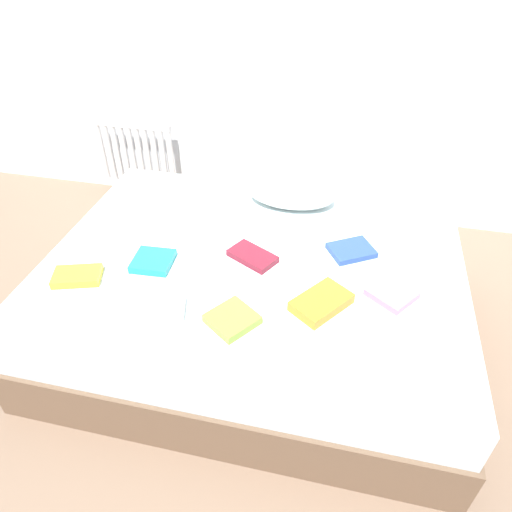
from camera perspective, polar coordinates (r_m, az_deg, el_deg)
The scene contains 12 objects.
ground_plane at distance 2.56m, azimuth -0.25°, elevation -9.18°, with size 8.00×8.00×0.00m, color #7F6651.
bed at distance 2.38m, azimuth -0.27°, elevation -5.14°, with size 2.00×1.50×0.50m.
radiator at distance 3.63m, azimuth -14.50°, elevation 11.80°, with size 0.59×0.04×0.52m.
pillow at distance 2.61m, azimuth 4.38°, elevation 7.69°, with size 0.48×0.28×0.13m, color white.
textbook_teal at distance 2.23m, azimuth -12.54°, elevation -0.61°, with size 0.18×0.17×0.04m, color teal.
textbook_lime at distance 1.90m, azimuth -2.94°, elevation -7.75°, with size 0.18×0.17×0.04m, color #8CC638.
textbook_orange at distance 1.98m, azimuth 8.03°, elevation -5.66°, with size 0.25×0.16×0.05m, color orange.
textbook_pink at distance 2.09m, azimuth 16.34°, elevation -4.45°, with size 0.17×0.18×0.03m, color pink.
textbook_yellow at distance 2.24m, azimuth -21.11°, elevation -2.32°, with size 0.21×0.13×0.04m, color yellow.
textbook_blue at distance 2.30m, azimuth 11.63°, elevation 0.69°, with size 0.20×0.16×0.03m, color #2847B7.
textbook_maroon at distance 2.21m, azimuth -0.40°, elevation 0.05°, with size 0.23×0.13×0.03m, color maroon.
textbook_white at distance 1.98m, azimuth -11.27°, elevation -6.41°, with size 0.17×0.12×0.03m, color white.
Camera 1 is at (0.40, -1.69, 1.88)m, focal length 32.56 mm.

